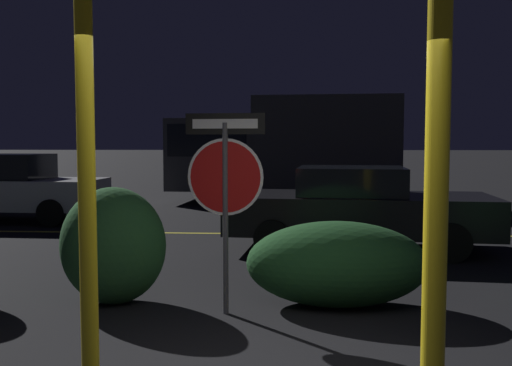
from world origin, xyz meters
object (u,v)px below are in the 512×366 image
hedge_bush_1 (113,246)px  delivery_truck (283,147)px  street_lamp (446,48)px  passing_car_1 (16,188)px  hedge_bush_2 (337,264)px  passing_car_2 (357,208)px  yellow_pole_right (436,196)px  yellow_pole_left (87,211)px  stop_sign (225,176)px

hedge_bush_1 → delivery_truck: 11.03m
hedge_bush_1 → street_lamp: size_ratio=0.19×
passing_car_1 → delivery_truck: delivery_truck is taller
hedge_bush_2 → passing_car_2: (0.62, 3.46, 0.24)m
yellow_pole_right → passing_car_1: yellow_pole_right is taller
yellow_pole_right → street_lamp: size_ratio=0.42×
passing_car_2 → delivery_truck: 7.53m
passing_car_1 → hedge_bush_1: bearing=35.8°
hedge_bush_1 → street_lamp: (6.35, 10.27, 3.80)m
delivery_truck → street_lamp: size_ratio=1.00×
hedge_bush_1 → street_lamp: bearing=58.3°
yellow_pole_right → passing_car_2: 5.87m
delivery_truck → street_lamp: 5.40m
hedge_bush_2 → passing_car_2: passing_car_2 is taller
yellow_pole_left → delivery_truck: bearing=85.4°
passing_car_2 → delivery_truck: delivery_truck is taller
delivery_truck → passing_car_2: bearing=-165.0°
passing_car_1 → delivery_truck: 7.53m
yellow_pole_left → yellow_pole_right: 2.33m
stop_sign → passing_car_1: bearing=135.5°
passing_car_2 → delivery_truck: bearing=-164.2°
hedge_bush_1 → yellow_pole_left: bearing=-75.7°
stop_sign → delivery_truck: size_ratio=0.31×
stop_sign → hedge_bush_1: size_ratio=1.61×
stop_sign → yellow_pole_right: bearing=-44.4°
hedge_bush_2 → street_lamp: bearing=69.4°
street_lamp → hedge_bush_2: bearing=-110.6°
yellow_pole_right → hedge_bush_1: 3.86m
yellow_pole_left → passing_car_1: (-5.04, 9.20, -0.62)m
yellow_pole_right → yellow_pole_left: bearing=-172.3°
hedge_bush_2 → delivery_truck: 10.89m
yellow_pole_left → passing_car_1: 10.51m
yellow_pole_left → street_lamp: bearing=66.2°
yellow_pole_right → street_lamp: street_lamp is taller
passing_car_1 → stop_sign: bearing=41.8°
passing_car_1 → passing_car_2: passing_car_1 is taller
passing_car_2 → passing_car_1: bearing=-107.0°
hedge_bush_2 → passing_car_1: bearing=136.5°
delivery_truck → stop_sign: bearing=-177.9°
passing_car_1 → passing_car_2: (7.50, -3.06, -0.05)m
stop_sign → street_lamp: size_ratio=0.31×
yellow_pole_right → hedge_bush_1: (-2.98, 2.32, -0.80)m
yellow_pole_right → passing_car_2: (0.15, 5.82, -0.75)m
yellow_pole_right → passing_car_2: size_ratio=0.63×
hedge_bush_2 → passing_car_2: size_ratio=0.44×
street_lamp → delivery_truck: bearing=172.9°
street_lamp → yellow_pole_left: bearing=-113.8°
passing_car_1 → passing_car_2: size_ratio=0.88×
hedge_bush_2 → passing_car_1: (-6.88, 6.52, 0.28)m
passing_car_1 → passing_car_2: bearing=70.0°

